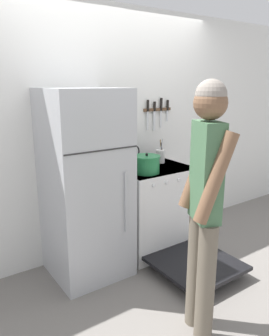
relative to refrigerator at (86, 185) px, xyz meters
name	(u,v)px	position (x,y,z in m)	size (l,w,h in m)	color
ground_plane	(115,243)	(0.51, 0.34, -0.87)	(14.00, 14.00, 0.00)	slate
wall_back	(112,133)	(0.51, 0.37, 0.40)	(10.00, 0.06, 2.55)	silver
refrigerator	(86,185)	(0.00, 0.00, 0.00)	(0.69, 0.70, 1.75)	#B7BABF
stove_range	(155,210)	(0.81, -0.01, -0.42)	(0.80, 1.36, 0.92)	white
dutch_oven_pot	(147,164)	(0.63, -0.10, 0.13)	(0.31, 0.27, 0.20)	#237A42
tea_kettle	(134,161)	(0.64, 0.15, 0.11)	(0.25, 0.20, 0.25)	silver
utensil_jar	(160,156)	(1.01, 0.16, 0.12)	(0.10, 0.10, 0.27)	silver
person	(205,199)	(0.30, -1.19, 0.16)	(0.39, 0.44, 1.81)	#6B6051
wall_knife_strip	(157,109)	(1.08, 0.32, 0.62)	(0.38, 0.03, 0.36)	brown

